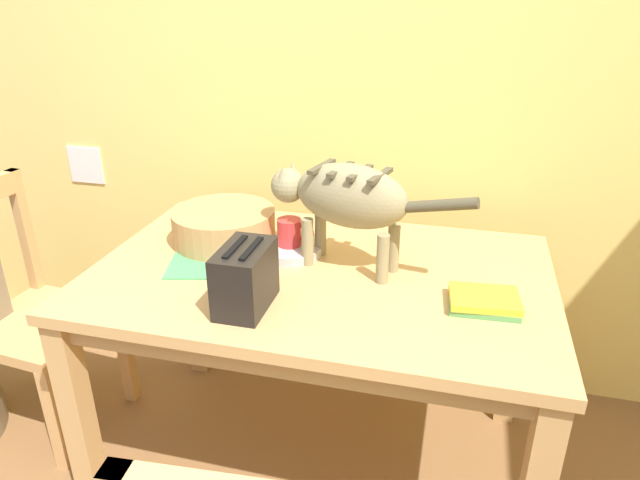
# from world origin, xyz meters

# --- Properties ---
(wall_rear) EXTENTS (4.35, 0.11, 2.50)m
(wall_rear) POSITION_xyz_m (-0.00, 1.78, 1.25)
(wall_rear) COLOR #F1D16F
(wall_rear) RESTS_ON ground_plane
(dining_table) EXTENTS (1.37, 0.87, 0.75)m
(dining_table) POSITION_xyz_m (0.05, 1.13, 0.66)
(dining_table) COLOR tan
(dining_table) RESTS_ON ground_plane
(cat) EXTENTS (0.62, 0.23, 0.32)m
(cat) POSITION_xyz_m (0.12, 1.18, 0.97)
(cat) COLOR #8F835C
(cat) RESTS_ON dining_table
(saucer_bowl) EXTENTS (0.21, 0.21, 0.03)m
(saucer_bowl) POSITION_xyz_m (-0.07, 1.22, 0.76)
(saucer_bowl) COLOR #B4B4B7
(saucer_bowl) RESTS_ON dining_table
(coffee_mug) EXTENTS (0.12, 0.08, 0.09)m
(coffee_mug) POSITION_xyz_m (-0.07, 1.22, 0.82)
(coffee_mug) COLOR red
(coffee_mug) RESTS_ON saucer_bowl
(magazine) EXTENTS (0.31, 0.30, 0.01)m
(magazine) POSITION_xyz_m (-0.28, 1.10, 0.75)
(magazine) COLOR #4AA561
(magazine) RESTS_ON dining_table
(book_stack) EXTENTS (0.19, 0.15, 0.04)m
(book_stack) POSITION_xyz_m (0.53, 1.03, 0.77)
(book_stack) COLOR #539853
(book_stack) RESTS_ON dining_table
(wicker_basket) EXTENTS (0.34, 0.34, 0.11)m
(wicker_basket) POSITION_xyz_m (-0.30, 1.25, 0.81)
(wicker_basket) COLOR tan
(wicker_basket) RESTS_ON dining_table
(toaster) EXTENTS (0.12, 0.20, 0.18)m
(toaster) POSITION_xyz_m (-0.08, 0.88, 0.83)
(toaster) COLOR black
(toaster) RESTS_ON dining_table
(wooden_chair_near) EXTENTS (0.46, 0.46, 0.92)m
(wooden_chair_near) POSITION_xyz_m (-1.01, 1.09, 0.45)
(wooden_chair_near) COLOR tan
(wooden_chair_near) RESTS_ON ground_plane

